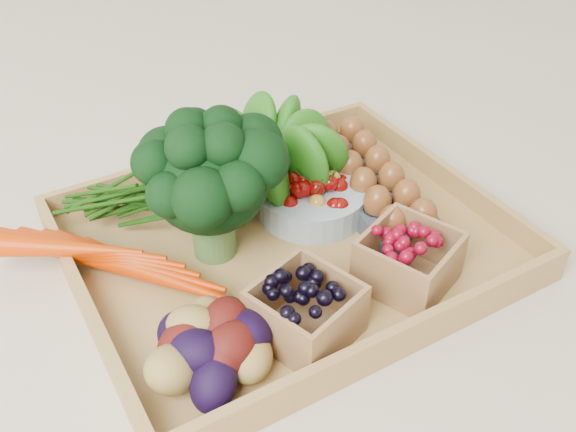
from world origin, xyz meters
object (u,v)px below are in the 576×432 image
egg_carton (369,188)px  broccoli (212,207)px  tray (288,247)px  cherry_bowl (312,199)px

egg_carton → broccoli: bearing=-169.5°
tray → cherry_bowl: size_ratio=3.56×
tray → broccoli: bearing=160.2°
tray → egg_carton: 0.16m
broccoli → cherry_bowl: bearing=3.9°
broccoli → cherry_bowl: broccoli is taller
cherry_bowl → egg_carton: size_ratio=0.57×
broccoli → cherry_bowl: (0.16, 0.01, -0.05)m
cherry_bowl → egg_carton: (0.09, -0.01, -0.00)m
cherry_bowl → egg_carton: bearing=-8.3°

